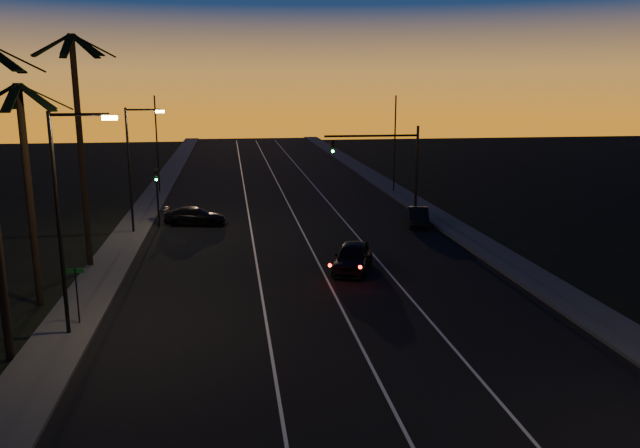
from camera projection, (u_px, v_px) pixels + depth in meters
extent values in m
cube|color=black|center=(308.00, 259.00, 36.44)|extent=(20.00, 170.00, 0.01)
cube|color=#3E3E3B|center=(109.00, 265.00, 34.85)|extent=(2.40, 170.00, 0.16)
cube|color=#3E3E3B|center=(490.00, 250.00, 37.99)|extent=(2.40, 170.00, 0.16)
cube|color=silver|center=(256.00, 261.00, 36.01)|extent=(0.12, 160.00, 0.01)
cube|color=silver|center=(316.00, 258.00, 36.51)|extent=(0.12, 160.00, 0.01)
cube|color=silver|center=(374.00, 256.00, 37.00)|extent=(0.12, 160.00, 0.01)
cube|color=black|center=(11.00, 55.00, 21.09)|extent=(2.18, 0.92, 1.18)
cylinder|color=black|center=(30.00, 199.00, 27.70)|extent=(0.32, 0.32, 10.00)
cube|color=black|center=(46.00, 97.00, 27.13)|extent=(2.18, 0.92, 1.18)
cube|color=black|center=(36.00, 97.00, 27.73)|extent=(1.25, 2.12, 1.18)
cube|color=black|center=(14.00, 97.00, 27.58)|extent=(1.34, 2.09, 1.18)
cube|color=black|center=(12.00, 97.00, 25.71)|extent=(0.45, 2.16, 1.18)
cube|color=black|center=(35.00, 97.00, 26.23)|extent=(1.95, 1.61, 1.18)
cylinder|color=black|center=(81.00, 155.00, 33.36)|extent=(0.32, 0.32, 12.50)
cube|color=black|center=(94.00, 46.00, 32.52)|extent=(2.18, 0.92, 1.18)
cube|color=black|center=(85.00, 46.00, 33.12)|extent=(1.25, 2.12, 1.18)
cube|color=black|center=(67.00, 46.00, 32.96)|extent=(1.34, 2.09, 1.18)
cube|color=black|center=(52.00, 45.00, 32.18)|extent=(2.18, 0.82, 1.18)
cube|color=black|center=(52.00, 44.00, 31.35)|extent=(1.90, 1.69, 1.18)
cube|color=black|center=(68.00, 44.00, 31.10)|extent=(0.45, 2.16, 1.18)
cube|color=black|center=(86.00, 45.00, 31.62)|extent=(1.95, 1.61, 1.18)
cylinder|color=black|center=(59.00, 228.00, 24.26)|extent=(0.16, 0.16, 9.00)
cylinder|color=black|center=(79.00, 115.00, 23.46)|extent=(2.20, 0.12, 0.12)
cube|color=#FFD366|center=(110.00, 118.00, 23.64)|extent=(0.55, 0.26, 0.16)
cylinder|color=black|center=(130.00, 172.00, 41.69)|extent=(0.16, 0.16, 8.50)
cylinder|color=black|center=(143.00, 110.00, 40.95)|extent=(2.20, 0.12, 0.12)
cube|color=#FFD366|center=(160.00, 112.00, 41.14)|extent=(0.55, 0.26, 0.16)
cylinder|color=black|center=(77.00, 297.00, 25.95)|extent=(0.06, 0.06, 2.60)
cube|color=#0E551D|center=(75.00, 271.00, 25.70)|extent=(0.70, 0.03, 0.20)
cylinder|color=black|center=(417.00, 173.00, 46.67)|extent=(0.20, 0.20, 7.00)
cylinder|color=black|center=(372.00, 136.00, 45.56)|extent=(7.00, 0.16, 0.16)
cube|color=black|center=(332.00, 147.00, 45.32)|extent=(0.32, 0.28, 1.00)
sphere|color=black|center=(333.00, 142.00, 45.09)|extent=(0.20, 0.20, 0.20)
sphere|color=black|center=(333.00, 147.00, 45.16)|extent=(0.20, 0.20, 0.20)
sphere|color=#14FF59|center=(333.00, 151.00, 45.23)|extent=(0.20, 0.20, 0.20)
cylinder|color=black|center=(158.00, 198.00, 44.31)|extent=(0.14, 0.14, 4.20)
cube|color=black|center=(156.00, 175.00, 43.96)|extent=(0.28, 0.25, 0.90)
sphere|color=black|center=(156.00, 172.00, 43.75)|extent=(0.18, 0.18, 0.18)
sphere|color=black|center=(156.00, 176.00, 43.81)|extent=(0.18, 0.18, 0.18)
sphere|color=#14FF59|center=(156.00, 180.00, 43.87)|extent=(0.18, 0.18, 0.18)
cylinder|color=black|center=(157.00, 145.00, 58.06)|extent=(0.14, 0.14, 9.00)
cylinder|color=black|center=(395.00, 144.00, 58.25)|extent=(0.14, 0.14, 9.00)
imported|color=black|center=(353.00, 257.00, 33.97)|extent=(3.25, 4.89, 1.55)
sphere|color=#FF0F05|center=(330.00, 265.00, 31.48)|extent=(0.18, 0.18, 0.18)
sphere|color=#FF0F05|center=(360.00, 267.00, 31.18)|extent=(0.18, 0.18, 0.18)
imported|color=black|center=(418.00, 217.00, 44.88)|extent=(2.29, 4.18, 1.30)
imported|color=black|center=(195.00, 216.00, 45.08)|extent=(4.68, 2.57, 1.29)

